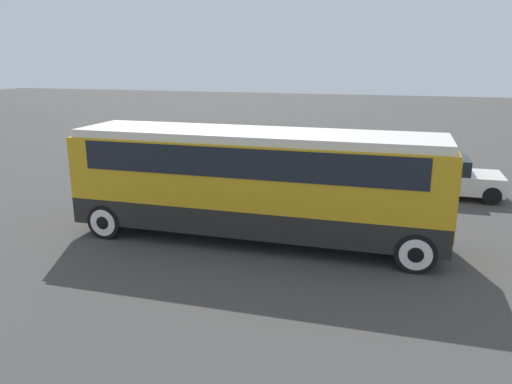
{
  "coord_description": "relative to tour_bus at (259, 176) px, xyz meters",
  "views": [
    {
      "loc": [
        3.85,
        -13.22,
        5.16
      ],
      "look_at": [
        0.0,
        0.0,
        1.43
      ],
      "focal_mm": 35.0,
      "sensor_mm": 36.0,
      "label": 1
    }
  ],
  "objects": [
    {
      "name": "parked_car_mid",
      "position": [
        5.32,
        6.64,
        -1.17
      ],
      "size": [
        4.37,
        1.98,
        1.5
      ],
      "color": "silver",
      "rests_on": "ground_plane"
    },
    {
      "name": "parked_car_far",
      "position": [
        0.13,
        8.53,
        -1.22
      ],
      "size": [
        4.21,
        1.89,
        1.39
      ],
      "color": "#7A6B5B",
      "rests_on": "ground_plane"
    },
    {
      "name": "parked_car_near",
      "position": [
        -4.36,
        6.18,
        -1.22
      ],
      "size": [
        4.6,
        1.95,
        1.35
      ],
      "color": "black",
      "rests_on": "ground_plane"
    },
    {
      "name": "ground_plane",
      "position": [
        -0.1,
        0.0,
        -1.91
      ],
      "size": [
        120.0,
        120.0,
        0.0
      ],
      "primitive_type": "plane",
      "color": "#423F3D"
    },
    {
      "name": "tour_bus",
      "position": [
        0.0,
        0.0,
        0.0
      ],
      "size": [
        10.51,
        2.61,
        3.18
      ],
      "color": "black",
      "rests_on": "ground_plane"
    }
  ]
}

